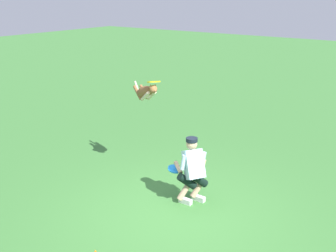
{
  "coord_description": "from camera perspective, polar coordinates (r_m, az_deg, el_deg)",
  "views": [
    {
      "loc": [
        -3.82,
        5.45,
        3.89
      ],
      "look_at": [
        0.8,
        -0.96,
        1.3
      ],
      "focal_mm": 44.3,
      "sensor_mm": 36.0,
      "label": 1
    }
  ],
  "objects": [
    {
      "name": "dog",
      "position": [
        8.97,
        -3.1,
        4.67
      ],
      "size": [
        0.98,
        0.53,
        0.49
      ],
      "rotation": [
        0.0,
        0.0,
        2.71
      ],
      "color": "brown"
    },
    {
      "name": "frisbee_flying",
      "position": [
        8.61,
        -1.97,
        6.11
      ],
      "size": [
        0.37,
        0.37,
        0.09
      ],
      "primitive_type": "cylinder",
      "rotation": [
        0.05,
        0.19,
        5.83
      ],
      "color": "yellow"
    },
    {
      "name": "frisbee_held",
      "position": [
        8.04,
        0.92,
        -5.93
      ],
      "size": [
        0.37,
        0.37,
        0.12
      ],
      "primitive_type": "cylinder",
      "rotation": [
        -0.21,
        -0.16,
        0.65
      ],
      "color": "#1D87EC",
      "rests_on": "person"
    },
    {
      "name": "person",
      "position": [
        7.84,
        3.42,
        -5.91
      ],
      "size": [
        0.71,
        0.62,
        1.29
      ],
      "rotation": [
        0.0,
        0.0,
        -0.56
      ],
      "color": "silver",
      "rests_on": "ground_plane"
    },
    {
      "name": "ground_plane",
      "position": [
        7.71,
        0.68,
        -12.15
      ],
      "size": [
        60.0,
        60.0,
        0.0
      ],
      "primitive_type": "plane",
      "color": "#3D7A37"
    }
  ]
}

